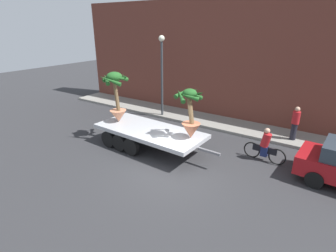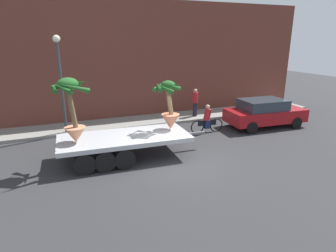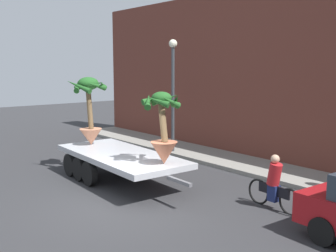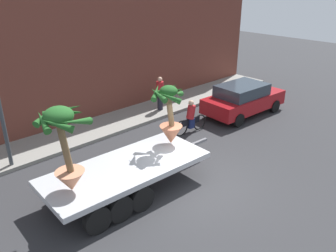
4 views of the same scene
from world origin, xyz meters
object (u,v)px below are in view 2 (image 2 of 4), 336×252
object	(u,v)px
flatbed_trailer	(119,142)
potted_palm_middle	(72,108)
potted_palm_rear	(169,106)
pedestrian_near_gate	(195,102)
parked_car	(264,112)
cyclist	(207,120)
street_lamp	(60,72)

from	to	relation	value
flatbed_trailer	potted_palm_middle	world-z (taller)	potted_palm_middle
flatbed_trailer	potted_palm_middle	bearing A→B (deg)	-177.92
potted_palm_rear	potted_palm_middle	world-z (taller)	potted_palm_middle
pedestrian_near_gate	parked_car	bearing A→B (deg)	-47.08
potted_palm_rear	cyclist	size ratio (longest dim) A/B	1.17
potted_palm_rear	parked_car	world-z (taller)	potted_palm_rear
potted_palm_rear	street_lamp	xyz separation A→B (m)	(-4.19, 3.90, 1.22)
potted_palm_rear	parked_car	size ratio (longest dim) A/B	0.48
flatbed_trailer	pedestrian_near_gate	distance (m)	7.36
street_lamp	cyclist	bearing A→B (deg)	-18.19
flatbed_trailer	parked_car	distance (m)	8.75
cyclist	pedestrian_near_gate	bearing A→B (deg)	76.32
flatbed_trailer	street_lamp	xyz separation A→B (m)	(-1.88, 4.08, 2.48)
parked_car	street_lamp	bearing A→B (deg)	166.15
potted_palm_rear	parked_car	xyz separation A→B (m)	(6.31, 1.31, -1.18)
potted_palm_rear	street_lamp	bearing A→B (deg)	137.03
pedestrian_near_gate	street_lamp	xyz separation A→B (m)	(-7.68, -0.45, 2.19)
parked_car	flatbed_trailer	bearing A→B (deg)	-170.20
potted_palm_middle	flatbed_trailer	bearing A→B (deg)	2.08
potted_palm_rear	potted_palm_middle	size ratio (longest dim) A/B	0.86
pedestrian_near_gate	cyclist	bearing A→B (deg)	-103.68
street_lamp	flatbed_trailer	bearing A→B (deg)	-65.22
cyclist	street_lamp	distance (m)	7.81
flatbed_trailer	potted_palm_rear	size ratio (longest dim) A/B	2.95
potted_palm_rear	street_lamp	world-z (taller)	street_lamp
parked_car	street_lamp	distance (m)	11.08
potted_palm_rear	cyclist	xyz separation A→B (m)	(2.82, 1.60, -1.34)
cyclist	potted_palm_middle	bearing A→B (deg)	-164.92
cyclist	parked_car	size ratio (longest dim) A/B	0.41
potted_palm_rear	cyclist	distance (m)	3.51
cyclist	street_lamp	world-z (taller)	street_lamp
cyclist	parked_car	bearing A→B (deg)	-4.67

